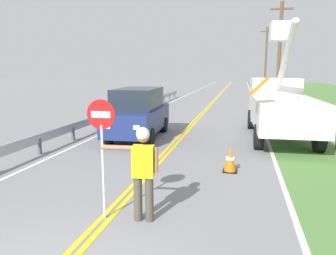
{
  "coord_description": "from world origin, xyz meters",
  "views": [
    {
      "loc": [
        2.5,
        -2.83,
        2.87
      ],
      "look_at": [
        0.43,
        6.29,
        1.2
      ],
      "focal_mm": 34.82,
      "sensor_mm": 36.0,
      "label": 1
    }
  ],
  "objects_px": {
    "stop_sign_paddle": "(102,133)",
    "utility_pole_mid": "(279,52)",
    "utility_pole_far": "(266,58)",
    "utility_bucket_truck": "(280,104)",
    "oncoming_suv_nearest": "(138,113)",
    "traffic_cone_lead": "(230,160)",
    "flagger_worker": "(143,168)"
  },
  "relations": [
    {
      "from": "utility_bucket_truck",
      "to": "utility_pole_mid",
      "type": "xyz_separation_m",
      "value": [
        1.3,
        14.35,
        2.94
      ]
    },
    {
      "from": "oncoming_suv_nearest",
      "to": "traffic_cone_lead",
      "type": "relative_size",
      "value": 6.69
    },
    {
      "from": "stop_sign_paddle",
      "to": "utility_pole_mid",
      "type": "xyz_separation_m",
      "value": [
        5.43,
        23.42,
        2.63
      ]
    },
    {
      "from": "utility_pole_far",
      "to": "oncoming_suv_nearest",
      "type": "bearing_deg",
      "value": -101.71
    },
    {
      "from": "flagger_worker",
      "to": "utility_pole_mid",
      "type": "relative_size",
      "value": 0.22
    },
    {
      "from": "oncoming_suv_nearest",
      "to": "traffic_cone_lead",
      "type": "height_order",
      "value": "oncoming_suv_nearest"
    },
    {
      "from": "oncoming_suv_nearest",
      "to": "flagger_worker",
      "type": "bearing_deg",
      "value": -71.49
    },
    {
      "from": "utility_pole_far",
      "to": "traffic_cone_lead",
      "type": "distance_m",
      "value": 39.81
    },
    {
      "from": "utility_pole_mid",
      "to": "traffic_cone_lead",
      "type": "distance_m",
      "value": 20.51
    },
    {
      "from": "stop_sign_paddle",
      "to": "traffic_cone_lead",
      "type": "height_order",
      "value": "stop_sign_paddle"
    },
    {
      "from": "oncoming_suv_nearest",
      "to": "utility_bucket_truck",
      "type": "bearing_deg",
      "value": 14.94
    },
    {
      "from": "traffic_cone_lead",
      "to": "utility_pole_far",
      "type": "bearing_deg",
      "value": 85.13
    },
    {
      "from": "flagger_worker",
      "to": "oncoming_suv_nearest",
      "type": "distance_m",
      "value": 7.83
    },
    {
      "from": "stop_sign_paddle",
      "to": "utility_pole_far",
      "type": "height_order",
      "value": "utility_pole_far"
    },
    {
      "from": "flagger_worker",
      "to": "stop_sign_paddle",
      "type": "distance_m",
      "value": 1.02
    },
    {
      "from": "utility_pole_far",
      "to": "utility_bucket_truck",
      "type": "bearing_deg",
      "value": -92.55
    },
    {
      "from": "oncoming_suv_nearest",
      "to": "utility_pole_far",
      "type": "xyz_separation_m",
      "value": [
        7.36,
        35.48,
        3.46
      ]
    },
    {
      "from": "utility_pole_mid",
      "to": "utility_pole_far",
      "type": "distance_m",
      "value": 19.57
    },
    {
      "from": "utility_bucket_truck",
      "to": "flagger_worker",
      "type": "bearing_deg",
      "value": -110.5
    },
    {
      "from": "utility_pole_mid",
      "to": "traffic_cone_lead",
      "type": "height_order",
      "value": "utility_pole_mid"
    },
    {
      "from": "stop_sign_paddle",
      "to": "oncoming_suv_nearest",
      "type": "distance_m",
      "value": 7.73
    },
    {
      "from": "flagger_worker",
      "to": "oncoming_suv_nearest",
      "type": "xyz_separation_m",
      "value": [
        -2.49,
        7.43,
        0.01
      ]
    },
    {
      "from": "flagger_worker",
      "to": "utility_bucket_truck",
      "type": "distance_m",
      "value": 9.6
    },
    {
      "from": "utility_bucket_truck",
      "to": "utility_pole_mid",
      "type": "height_order",
      "value": "utility_pole_mid"
    },
    {
      "from": "flagger_worker",
      "to": "stop_sign_paddle",
      "type": "bearing_deg",
      "value": -174.14
    },
    {
      "from": "traffic_cone_lead",
      "to": "oncoming_suv_nearest",
      "type": "bearing_deg",
      "value": 135.28
    },
    {
      "from": "stop_sign_paddle",
      "to": "utility_pole_mid",
      "type": "distance_m",
      "value": 24.18
    },
    {
      "from": "utility_bucket_truck",
      "to": "traffic_cone_lead",
      "type": "height_order",
      "value": "utility_bucket_truck"
    },
    {
      "from": "utility_bucket_truck",
      "to": "traffic_cone_lead",
      "type": "relative_size",
      "value": 9.83
    },
    {
      "from": "flagger_worker",
      "to": "utility_pole_far",
      "type": "xyz_separation_m",
      "value": [
        4.87,
        42.91,
        3.48
      ]
    },
    {
      "from": "utility_bucket_truck",
      "to": "utility_pole_mid",
      "type": "distance_m",
      "value": 14.71
    },
    {
      "from": "utility_bucket_truck",
      "to": "utility_pole_far",
      "type": "distance_m",
      "value": 34.1
    }
  ]
}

